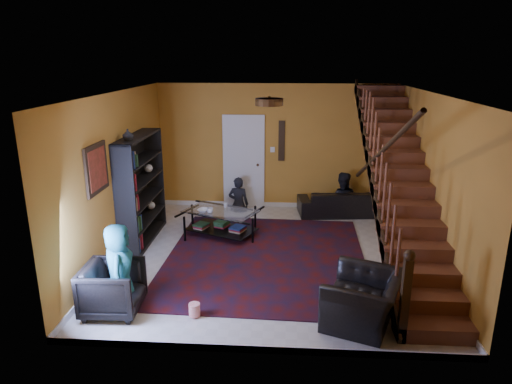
{
  "coord_description": "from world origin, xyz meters",
  "views": [
    {
      "loc": [
        0.25,
        -7.34,
        3.36
      ],
      "look_at": [
        -0.27,
        0.4,
        1.04
      ],
      "focal_mm": 32.0,
      "sensor_mm": 36.0,
      "label": 1
    }
  ],
  "objects_px": {
    "sofa": "(342,202)",
    "armchair_left": "(113,289)",
    "coffee_table": "(221,221)",
    "bookshelf": "(142,191)",
    "armchair_right": "(363,300)"
  },
  "relations": [
    {
      "from": "armchair_left",
      "to": "armchair_right",
      "type": "xyz_separation_m",
      "value": [
        3.33,
        -0.04,
        -0.01
      ]
    },
    {
      "from": "armchair_left",
      "to": "armchair_right",
      "type": "relative_size",
      "value": 0.75
    },
    {
      "from": "bookshelf",
      "to": "armchair_left",
      "type": "height_order",
      "value": "bookshelf"
    },
    {
      "from": "sofa",
      "to": "armchair_left",
      "type": "relative_size",
      "value": 2.47
    },
    {
      "from": "bookshelf",
      "to": "coffee_table",
      "type": "height_order",
      "value": "bookshelf"
    },
    {
      "from": "sofa",
      "to": "coffee_table",
      "type": "relative_size",
      "value": 1.23
    },
    {
      "from": "armchair_left",
      "to": "sofa",
      "type": "bearing_deg",
      "value": -41.64
    },
    {
      "from": "bookshelf",
      "to": "sofa",
      "type": "distance_m",
      "value": 4.31
    },
    {
      "from": "armchair_right",
      "to": "coffee_table",
      "type": "bearing_deg",
      "value": -120.88
    },
    {
      "from": "bookshelf",
      "to": "coffee_table",
      "type": "bearing_deg",
      "value": 11.26
    },
    {
      "from": "coffee_table",
      "to": "bookshelf",
      "type": "bearing_deg",
      "value": -168.74
    },
    {
      "from": "sofa",
      "to": "armchair_right",
      "type": "xyz_separation_m",
      "value": [
        -0.22,
        -4.3,
        0.06
      ]
    },
    {
      "from": "sofa",
      "to": "coffee_table",
      "type": "distance_m",
      "value": 2.85
    },
    {
      "from": "sofa",
      "to": "armchair_left",
      "type": "xyz_separation_m",
      "value": [
        -3.55,
        -4.26,
        0.07
      ]
    },
    {
      "from": "armchair_left",
      "to": "coffee_table",
      "type": "distance_m",
      "value": 3.04
    }
  ]
}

